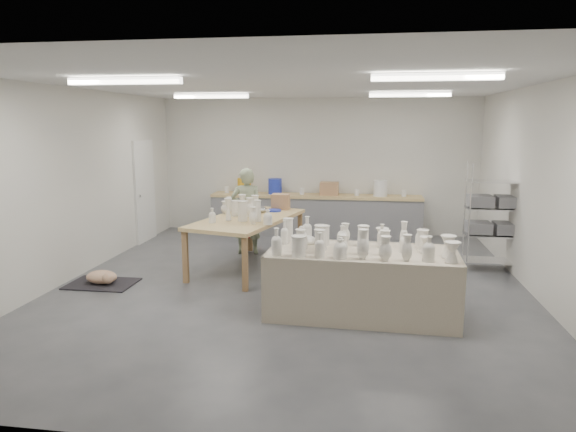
% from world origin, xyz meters
% --- Properties ---
extents(room, '(8.00, 8.02, 3.00)m').
position_xyz_m(room, '(-0.11, 0.08, 2.06)').
color(room, '#424449').
rests_on(room, ground).
extents(back_counter, '(4.60, 0.60, 1.24)m').
position_xyz_m(back_counter, '(-0.01, 3.68, 0.49)').
color(back_counter, tan).
rests_on(back_counter, ground).
extents(wire_shelf, '(0.88, 0.48, 1.80)m').
position_xyz_m(wire_shelf, '(3.20, 1.40, 0.92)').
color(wire_shelf, silver).
rests_on(wire_shelf, ground).
extents(drying_table, '(2.43, 1.22, 1.22)m').
position_xyz_m(drying_table, '(1.05, -1.02, 0.46)').
color(drying_table, olive).
rests_on(drying_table, ground).
extents(work_table, '(1.71, 2.57, 1.25)m').
position_xyz_m(work_table, '(-0.86, 0.95, 0.88)').
color(work_table, tan).
rests_on(work_table, ground).
extents(rug, '(1.00, 0.70, 0.02)m').
position_xyz_m(rug, '(-2.90, -0.37, 0.01)').
color(rug, black).
rests_on(rug, ground).
extents(cat, '(0.49, 0.36, 0.21)m').
position_xyz_m(cat, '(-2.88, -0.38, 0.12)').
color(cat, white).
rests_on(cat, rug).
extents(potter, '(0.65, 0.48, 1.63)m').
position_xyz_m(potter, '(-1.12, 1.86, 0.81)').
color(potter, gray).
rests_on(potter, ground).
extents(red_stool, '(0.41, 0.41, 0.30)m').
position_xyz_m(red_stool, '(-1.12, 2.13, 0.27)').
color(red_stool, maroon).
rests_on(red_stool, ground).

